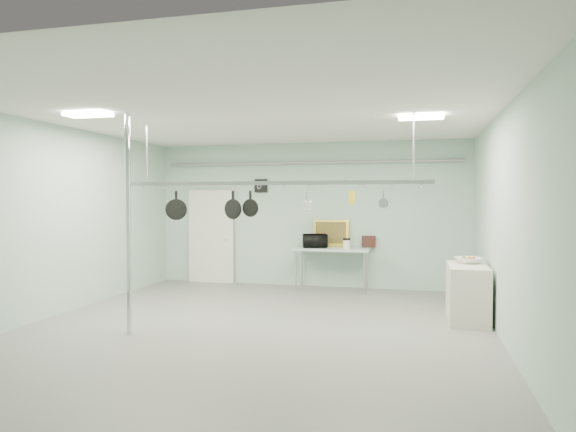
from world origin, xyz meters
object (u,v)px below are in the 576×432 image
(pot_rack, at_px, (272,181))
(skillet_mid, at_px, (233,205))
(side_cabinet, at_px, (467,293))
(chrome_pole, at_px, (128,224))
(skillet_left, at_px, (176,205))
(microwave, at_px, (315,241))
(prep_table, at_px, (332,251))
(coffee_canister, at_px, (347,244))
(skillet_right, at_px, (250,203))
(fruit_bowl, at_px, (468,260))

(pot_rack, relative_size, skillet_mid, 11.12)
(side_cabinet, distance_m, skillet_mid, 4.00)
(chrome_pole, relative_size, skillet_mid, 7.41)
(pot_rack, height_order, skillet_left, pot_rack)
(side_cabinet, height_order, pot_rack, pot_rack)
(side_cabinet, relative_size, microwave, 2.32)
(prep_table, relative_size, coffee_canister, 8.83)
(microwave, distance_m, skillet_right, 3.43)
(side_cabinet, distance_m, skillet_left, 4.88)
(microwave, bearing_deg, skillet_right, 67.62)
(chrome_pole, height_order, skillet_right, chrome_pole)
(chrome_pole, relative_size, skillet_left, 7.04)
(pot_rack, bearing_deg, side_cabinet, 20.45)
(pot_rack, xyz_separation_m, skillet_left, (-1.59, 0.00, -0.37))
(side_cabinet, bearing_deg, prep_table, 139.21)
(fruit_bowl, relative_size, skillet_left, 0.89)
(prep_table, xyz_separation_m, fruit_bowl, (2.58, -1.98, 0.12))
(prep_table, height_order, side_cabinet, prep_table)
(prep_table, xyz_separation_m, skillet_right, (-0.74, -3.30, 1.06))
(microwave, height_order, coffee_canister, microwave)
(side_cabinet, bearing_deg, pot_rack, -159.55)
(prep_table, distance_m, microwave, 0.43)
(coffee_canister, bearing_deg, skillet_mid, -112.65)
(chrome_pole, relative_size, coffee_canister, 17.66)
(microwave, relative_size, skillet_left, 1.14)
(pot_rack, bearing_deg, coffee_canister, 77.40)
(chrome_pole, relative_size, side_cabinet, 2.67)
(skillet_right, bearing_deg, prep_table, 87.72)
(pot_rack, distance_m, fruit_bowl, 3.50)
(pot_rack, height_order, skillet_mid, pot_rack)
(prep_table, relative_size, skillet_mid, 3.71)
(prep_table, distance_m, skillet_right, 3.54)
(prep_table, height_order, skillet_right, skillet_right)
(side_cabinet, bearing_deg, chrome_pole, -157.59)
(prep_table, relative_size, pot_rack, 0.33)
(fruit_bowl, bearing_deg, prep_table, 142.52)
(pot_rack, bearing_deg, skillet_right, 180.00)
(prep_table, bearing_deg, fruit_bowl, -37.48)
(side_cabinet, relative_size, pot_rack, 0.25)
(fruit_bowl, height_order, skillet_left, skillet_left)
(chrome_pole, relative_size, skillet_right, 8.30)
(prep_table, xyz_separation_m, skillet_left, (-1.99, -3.30, 1.03))
(chrome_pole, height_order, skillet_left, chrome_pole)
(chrome_pole, bearing_deg, side_cabinet, 22.41)
(pot_rack, bearing_deg, microwave, 89.48)
(microwave, relative_size, fruit_bowl, 1.28)
(side_cabinet, bearing_deg, fruit_bowl, 82.22)
(prep_table, relative_size, fruit_bowl, 3.94)
(prep_table, bearing_deg, skillet_left, -121.07)
(prep_table, distance_m, skillet_left, 3.99)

